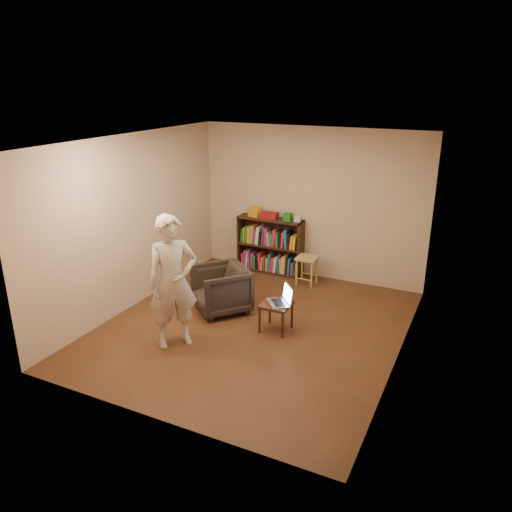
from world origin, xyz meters
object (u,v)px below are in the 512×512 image
at_px(bookshelf, 270,248).
at_px(side_table, 276,308).
at_px(stool, 307,262).
at_px(laptop, 282,299).
at_px(person, 173,282).
at_px(armchair, 221,289).

height_order(bookshelf, side_table, bookshelf).
bearing_deg(stool, laptop, -81.41).
bearing_deg(person, stool, 24.07).
distance_m(stool, armchair, 1.73).
bearing_deg(stool, person, -107.84).
relative_size(bookshelf, armchair, 1.56).
relative_size(bookshelf, side_table, 2.96).
relative_size(stool, person, 0.28).
relative_size(armchair, laptop, 1.71).
bearing_deg(bookshelf, stool, -19.31).
bearing_deg(person, bookshelf, 40.93).
bearing_deg(side_table, laptop, 30.61).
bearing_deg(stool, bookshelf, 160.69).
relative_size(bookshelf, person, 0.68).
relative_size(armchair, side_table, 1.89).
bearing_deg(laptop, stool, 148.35).
xyz_separation_m(stool, laptop, (0.26, -1.70, 0.07)).
bearing_deg(laptop, person, -89.48).
bearing_deg(laptop, armchair, -139.57).
xyz_separation_m(bookshelf, person, (-0.05, -2.94, 0.44)).
xyz_separation_m(side_table, person, (-1.05, -0.92, 0.55)).
relative_size(armchair, person, 0.43).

